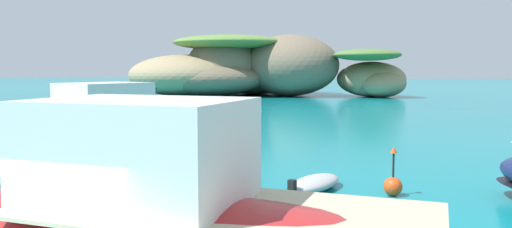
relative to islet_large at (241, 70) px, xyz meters
name	(u,v)px	position (x,y,z in m)	size (l,w,h in m)	color
islet_large	(241,70)	(0.00, 0.00, 0.00)	(34.58, 28.22, 8.47)	#756651
islet_small	(373,77)	(18.08, -2.10, -0.97)	(12.12, 12.99, 6.33)	#9E8966
motorboat_cream	(95,141)	(1.97, -54.10, -2.51)	(8.47, 11.12, 3.23)	beige
dinghy_tender	(314,183)	(10.03, -56.46, -3.37)	(2.18, 2.81, 0.58)	#B2B2B2
channel_buoy	(393,185)	(12.34, -56.90, -3.26)	(0.56, 0.56, 1.48)	#E54C19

